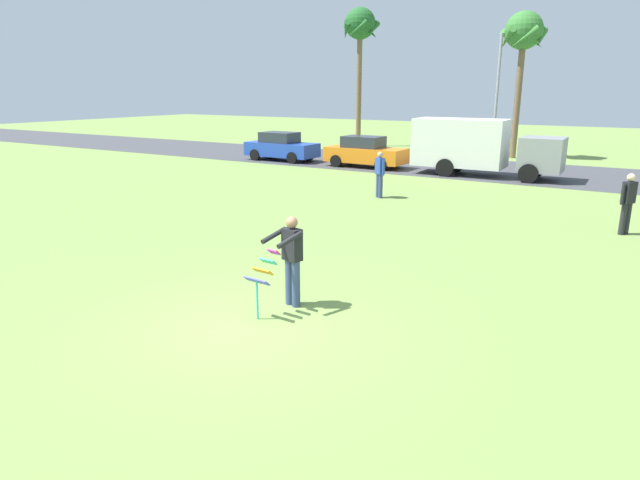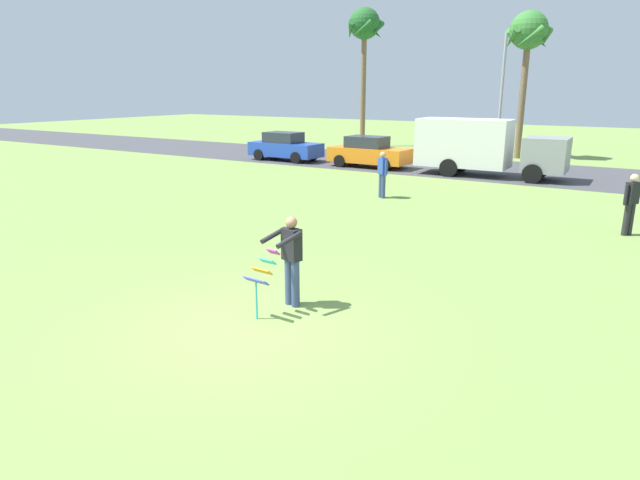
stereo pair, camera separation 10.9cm
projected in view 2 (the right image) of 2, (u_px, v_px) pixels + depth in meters
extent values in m
plane|color=olive|center=(243.00, 327.00, 9.52)|extent=(120.00, 120.00, 0.00)
cube|color=#424247|center=(521.00, 172.00, 27.17)|extent=(120.00, 8.00, 0.01)
cylinder|color=#384772|center=(295.00, 284.00, 10.30)|extent=(0.16, 0.16, 0.90)
cylinder|color=#384772|center=(289.00, 281.00, 10.43)|extent=(0.16, 0.16, 0.90)
cube|color=black|center=(292.00, 244.00, 10.17)|extent=(0.40, 0.30, 0.60)
sphere|color=#9E7051|center=(291.00, 222.00, 10.05)|extent=(0.22, 0.22, 0.22)
cylinder|color=black|center=(289.00, 240.00, 9.80)|extent=(0.23, 0.59, 0.24)
cylinder|color=black|center=(274.00, 235.00, 10.10)|extent=(0.23, 0.59, 0.24)
cube|color=#D83399|center=(273.00, 252.00, 9.94)|extent=(0.23, 0.15, 0.12)
cube|color=#33BFBF|center=(267.00, 261.00, 9.85)|extent=(0.33, 0.16, 0.12)
cube|color=orange|center=(262.00, 271.00, 9.75)|extent=(0.42, 0.16, 0.12)
cube|color=#4C4CCC|center=(256.00, 281.00, 9.66)|extent=(0.52, 0.17, 0.12)
cylinder|color=#33BFBF|center=(256.00, 300.00, 9.76)|extent=(0.04, 0.04, 0.72)
cube|color=#2347B7|center=(286.00, 149.00, 31.37)|extent=(4.24, 1.80, 0.76)
cube|color=#282D38|center=(283.00, 137.00, 31.27)|extent=(2.05, 1.44, 0.60)
cylinder|color=black|center=(312.00, 155.00, 31.42)|extent=(0.65, 0.24, 0.64)
cylinder|color=black|center=(296.00, 158.00, 30.12)|extent=(0.65, 0.24, 0.64)
cylinder|color=black|center=(276.00, 152.00, 32.79)|extent=(0.65, 0.24, 0.64)
cylinder|color=black|center=(259.00, 155.00, 31.49)|extent=(0.65, 0.24, 0.64)
cube|color=orange|center=(369.00, 155.00, 28.67)|extent=(4.24, 1.79, 0.76)
cube|color=#282D38|center=(367.00, 142.00, 28.57)|extent=(2.05, 1.44, 0.60)
cylinder|color=black|center=(398.00, 161.00, 28.73)|extent=(0.64, 0.23, 0.64)
cylinder|color=black|center=(385.00, 165.00, 27.42)|extent=(0.64, 0.23, 0.64)
cylinder|color=black|center=(355.00, 158.00, 30.09)|extent=(0.64, 0.23, 0.64)
cylinder|color=black|center=(340.00, 161.00, 28.78)|extent=(0.64, 0.23, 0.64)
cube|color=gray|center=(546.00, 155.00, 24.19)|extent=(1.84, 1.93, 1.50)
cube|color=silver|center=(464.00, 143.00, 25.92)|extent=(4.24, 2.08, 2.20)
cylinder|color=black|center=(540.00, 169.00, 25.33)|extent=(0.85, 0.30, 0.84)
cylinder|color=black|center=(532.00, 174.00, 23.80)|extent=(0.85, 0.30, 0.84)
cylinder|color=black|center=(460.00, 163.00, 27.15)|extent=(0.85, 0.30, 0.84)
cylinder|color=black|center=(449.00, 168.00, 25.62)|extent=(0.85, 0.30, 0.84)
cylinder|color=brown|center=(363.00, 88.00, 38.36)|extent=(0.36, 0.36, 8.05)
sphere|color=#236028|center=(365.00, 23.00, 37.24)|extent=(2.10, 2.10, 2.10)
cone|color=#236028|center=(377.00, 30.00, 36.88)|extent=(0.44, 1.56, 1.28)
cone|color=#236028|center=(374.00, 31.00, 37.95)|extent=(1.62, 0.90, 1.28)
cone|color=#236028|center=(358.00, 32.00, 38.21)|extent=(1.27, 1.52, 1.28)
cone|color=#236028|center=(351.00, 30.00, 37.29)|extent=(1.27, 1.52, 1.28)
cone|color=#236028|center=(362.00, 29.00, 36.47)|extent=(1.62, 0.90, 1.28)
cylinder|color=brown|center=(522.00, 98.00, 31.70)|extent=(0.36, 0.36, 6.94)
sphere|color=#387A33|center=(529.00, 30.00, 30.73)|extent=(2.10, 2.10, 2.10)
cone|color=#387A33|center=(546.00, 38.00, 30.37)|extent=(0.44, 1.56, 1.28)
cone|color=#387A33|center=(537.00, 40.00, 31.44)|extent=(1.62, 0.90, 1.28)
cone|color=#387A33|center=(516.00, 40.00, 31.70)|extent=(1.27, 1.52, 1.28)
cone|color=#387A33|center=(512.00, 39.00, 30.78)|extent=(1.27, 1.52, 1.28)
cone|color=#387A33|center=(530.00, 37.00, 29.96)|extent=(1.62, 0.90, 1.28)
cylinder|color=#9E9EA3|center=(501.00, 97.00, 31.75)|extent=(0.16, 0.16, 7.00)
cylinder|color=#9E9EA3|center=(510.00, 36.00, 31.43)|extent=(0.10, 1.40, 0.10)
cube|color=#4C4C51|center=(512.00, 37.00, 31.97)|extent=(0.24, 0.44, 0.16)
cylinder|color=#26262B|center=(631.00, 219.00, 15.41)|extent=(0.16, 0.16, 0.90)
cylinder|color=#26262B|center=(626.00, 220.00, 15.34)|extent=(0.16, 0.16, 0.90)
cube|color=black|center=(632.00, 193.00, 15.17)|extent=(0.38, 0.42, 0.60)
sphere|color=beige|center=(635.00, 178.00, 15.06)|extent=(0.22, 0.22, 0.22)
cylinder|color=black|center=(638.00, 194.00, 15.28)|extent=(0.09, 0.09, 0.58)
cylinder|color=black|center=(626.00, 195.00, 15.09)|extent=(0.09, 0.09, 0.58)
cylinder|color=#384772|center=(381.00, 186.00, 20.75)|extent=(0.16, 0.16, 0.90)
cylinder|color=#384772|center=(383.00, 186.00, 20.59)|extent=(0.16, 0.16, 0.90)
cube|color=#2D4CA5|center=(383.00, 166.00, 20.47)|extent=(0.42, 0.38, 0.60)
sphere|color=tan|center=(383.00, 155.00, 20.36)|extent=(0.22, 0.22, 0.22)
cylinder|color=#2D4CA5|center=(379.00, 166.00, 20.69)|extent=(0.09, 0.09, 0.58)
cylinder|color=#2D4CA5|center=(386.00, 168.00, 20.27)|extent=(0.09, 0.09, 0.58)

